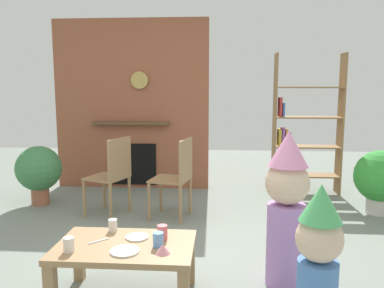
{
  "coord_description": "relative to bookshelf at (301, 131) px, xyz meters",
  "views": [
    {
      "loc": [
        0.4,
        -2.99,
        1.47
      ],
      "look_at": [
        0.15,
        0.4,
        0.96
      ],
      "focal_mm": 36.69,
      "sensor_mm": 36.0,
      "label": 1
    }
  ],
  "objects": [
    {
      "name": "coffee_table",
      "position": [
        -1.74,
        -2.89,
        -0.53
      ],
      "size": [
        0.94,
        0.59,
        0.4
      ],
      "color": "#9E7A51",
      "rests_on": "ground_plane"
    },
    {
      "name": "dining_chair_middle",
      "position": [
        -1.56,
        -1.18,
        -0.36
      ],
      "size": [
        0.48,
        0.48,
        0.9
      ],
      "rotation": [
        0.0,
        0.0,
        2.93
      ],
      "color": "#9E7A51",
      "rests_on": "ground_plane"
    },
    {
      "name": "dining_chair_left",
      "position": [
        -2.3,
        -1.16,
        -0.36
      ],
      "size": [
        0.52,
        0.52,
        0.9
      ],
      "rotation": [
        0.0,
        0.0,
        2.77
      ],
      "color": "#9E7A51",
      "rests_on": "ground_plane"
    },
    {
      "name": "paper_cup_near_left",
      "position": [
        -1.89,
        -2.66,
        -0.42
      ],
      "size": [
        0.06,
        0.06,
        0.09
      ],
      "primitive_type": "cylinder",
      "color": "silver",
      "rests_on": "coffee_table"
    },
    {
      "name": "child_in_pink",
      "position": [
        -0.61,
        -2.6,
        -0.26
      ],
      "size": [
        0.32,
        0.32,
        1.15
      ],
      "rotation": [
        0.0,
        0.0,
        -2.89
      ],
      "color": "#B27FCC",
      "rests_on": "ground_plane"
    },
    {
      "name": "bookshelf",
      "position": [
        0.0,
        0.0,
        0.0
      ],
      "size": [
        0.9,
        0.28,
        1.9
      ],
      "color": "olive",
      "rests_on": "ground_plane"
    },
    {
      "name": "paper_cup_center",
      "position": [
        -2.07,
        -3.05,
        -0.41
      ],
      "size": [
        0.07,
        0.07,
        0.1
      ],
      "primitive_type": "cylinder",
      "color": "silver",
      "rests_on": "coffee_table"
    },
    {
      "name": "table_fork",
      "position": [
        -1.93,
        -2.86,
        -0.46
      ],
      "size": [
        0.12,
        0.12,
        0.01
      ],
      "primitive_type": "cube",
      "rotation": [
        0.0,
        0.0,
        0.78
      ],
      "color": "silver",
      "rests_on": "coffee_table"
    },
    {
      "name": "brick_fireplace_feature",
      "position": [
        -2.37,
        0.2,
        0.33
      ],
      "size": [
        2.2,
        0.28,
        2.4
      ],
      "color": "#935138",
      "rests_on": "ground_plane"
    },
    {
      "name": "ground_plane",
      "position": [
        -1.5,
        -2.4,
        -0.87
      ],
      "size": [
        12.0,
        12.0,
        0.0
      ],
      "primitive_type": "plane",
      "color": "gray"
    },
    {
      "name": "paper_cup_far_left",
      "position": [
        -1.51,
        -2.92,
        -0.41
      ],
      "size": [
        0.07,
        0.07,
        0.1
      ],
      "primitive_type": "cylinder",
      "color": "#669EE0",
      "rests_on": "coffee_table"
    },
    {
      "name": "birthday_cake_slice",
      "position": [
        -1.46,
        -3.03,
        -0.43
      ],
      "size": [
        0.1,
        0.1,
        0.06
      ],
      "primitive_type": "cone",
      "color": "pink",
      "rests_on": "coffee_table"
    },
    {
      "name": "potted_plant_short",
      "position": [
        -3.34,
        -0.78,
        -0.43
      ],
      "size": [
        0.56,
        0.56,
        0.74
      ],
      "color": "#9E5B42",
      "rests_on": "ground_plane"
    },
    {
      "name": "paper_cup_near_right",
      "position": [
        -1.5,
        -2.8,
        -0.41
      ],
      "size": [
        0.07,
        0.07,
        0.1
      ],
      "primitive_type": "cylinder",
      "color": "#E5666B",
      "rests_on": "coffee_table"
    },
    {
      "name": "paper_plate_front",
      "position": [
        -1.71,
        -3.02,
        -0.46
      ],
      "size": [
        0.19,
        0.19,
        0.01
      ],
      "primitive_type": "cylinder",
      "color": "white",
      "rests_on": "coffee_table"
    },
    {
      "name": "paper_plate_rear",
      "position": [
        -1.68,
        -2.78,
        -0.46
      ],
      "size": [
        0.16,
        0.16,
        0.01
      ],
      "primitive_type": "cylinder",
      "color": "white",
      "rests_on": "coffee_table"
    },
    {
      "name": "potted_plant_tall",
      "position": [
        0.75,
        -0.84,
        -0.45
      ],
      "size": [
        0.6,
        0.6,
        0.74
      ],
      "color": "beige",
      "rests_on": "ground_plane"
    },
    {
      "name": "child_with_cone_hat",
      "position": [
        -0.55,
        -3.29,
        -0.37
      ],
      "size": [
        0.26,
        0.26,
        0.94
      ],
      "rotation": [
        0.0,
        0.0,
        2.82
      ],
      "color": "#4C7FC6",
      "rests_on": "ground_plane"
    }
  ]
}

